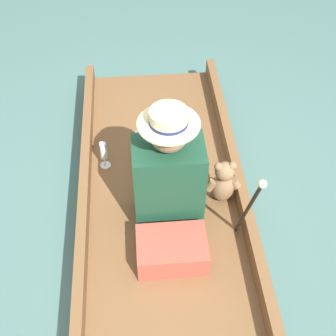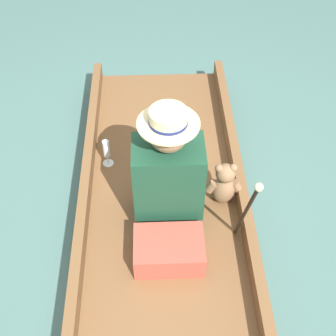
{
  "view_description": "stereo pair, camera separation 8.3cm",
  "coord_description": "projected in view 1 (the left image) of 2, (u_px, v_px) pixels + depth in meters",
  "views": [
    {
      "loc": [
        -0.12,
        -1.78,
        2.5
      ],
      "look_at": [
        0.03,
        0.05,
        0.53
      ],
      "focal_mm": 50.0,
      "sensor_mm": 36.0,
      "label": 1
    },
    {
      "loc": [
        -0.04,
        -1.78,
        2.5
      ],
      "look_at": [
        0.03,
        0.05,
        0.53
      ],
      "focal_mm": 50.0,
      "sensor_mm": 36.0,
      "label": 2
    }
  ],
  "objects": [
    {
      "name": "ground_plane",
      "position": [
        164.0,
        229.0,
        3.04
      ],
      "size": [
        16.0,
        16.0,
        0.0
      ],
      "primitive_type": "plane",
      "color": "#476B66"
    },
    {
      "name": "punt_boat",
      "position": [
        164.0,
        221.0,
        2.98
      ],
      "size": [
        1.05,
        2.96,
        0.27
      ],
      "color": "brown",
      "rests_on": "ground_plane"
    },
    {
      "name": "seat_cushion",
      "position": [
        172.0,
        250.0,
        2.66
      ],
      "size": [
        0.4,
        0.28,
        0.16
      ],
      "color": "#B24738",
      "rests_on": "punt_boat"
    },
    {
      "name": "seated_person",
      "position": [
        167.0,
        171.0,
        2.78
      ],
      "size": [
        0.4,
        0.84,
        0.84
      ],
      "rotation": [
        0.0,
        0.0,
        0.2
      ],
      "color": "white",
      "rests_on": "punt_boat"
    },
    {
      "name": "teddy_bear",
      "position": [
        223.0,
        182.0,
        2.91
      ],
      "size": [
        0.24,
        0.14,
        0.34
      ],
      "color": "#846042",
      "rests_on": "punt_boat"
    },
    {
      "name": "wine_glass",
      "position": [
        104.0,
        152.0,
        3.13
      ],
      "size": [
        0.07,
        0.07,
        0.21
      ],
      "color": "silver",
      "rests_on": "punt_boat"
    },
    {
      "name": "walking_cane",
      "position": [
        250.0,
        205.0,
        2.43
      ],
      "size": [
        0.04,
        0.29,
        0.75
      ],
      "color": "black",
      "rests_on": "punt_boat"
    }
  ]
}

